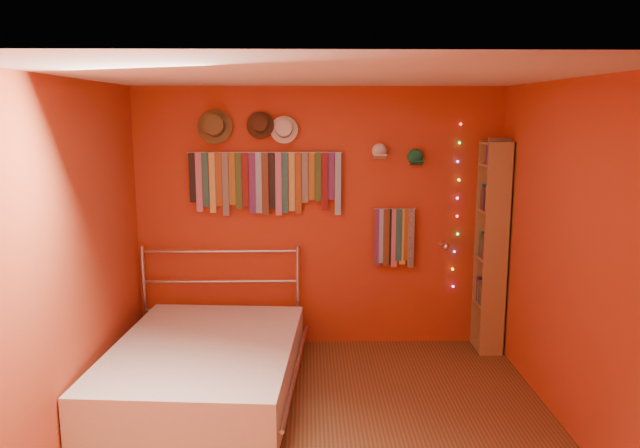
{
  "coord_description": "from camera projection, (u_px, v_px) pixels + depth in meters",
  "views": [
    {
      "loc": [
        -0.11,
        -4.16,
        2.27
      ],
      "look_at": [
        -0.01,
        0.9,
        1.35
      ],
      "focal_mm": 35.0,
      "sensor_mm": 36.0,
      "label": 1
    }
  ],
  "objects": [
    {
      "name": "reading_lamp",
      "position": [
        445.0,
        246.0,
        5.85
      ],
      "size": [
        0.07,
        0.28,
        0.08
      ],
      "color": "#BABBC0",
      "rests_on": "back_wall"
    },
    {
      "name": "ceiling",
      "position": [
        324.0,
        75.0,
        4.05
      ],
      "size": [
        3.5,
        3.5,
        0.02
      ],
      "primitive_type": "cube",
      "color": "white",
      "rests_on": "back_wall"
    },
    {
      "name": "right_wall",
      "position": [
        577.0,
        261.0,
        4.31
      ],
      "size": [
        0.02,
        3.5,
        2.5
      ],
      "primitive_type": "cube",
      "color": "maroon",
      "rests_on": "ground"
    },
    {
      "name": "bookshelf",
      "position": [
        496.0,
        246.0,
        5.86
      ],
      "size": [
        0.25,
        0.34,
        2.0
      ],
      "color": "#A27A49",
      "rests_on": "ground"
    },
    {
      "name": "tie_rack",
      "position": [
        265.0,
        180.0,
        5.86
      ],
      "size": [
        1.45,
        0.03,
        0.6
      ],
      "color": "#BABBC0",
      "rests_on": "back_wall"
    },
    {
      "name": "small_tie_rack",
      "position": [
        394.0,
        236.0,
        5.98
      ],
      "size": [
        0.4,
        0.03,
        0.58
      ],
      "color": "#BABBC0",
      "rests_on": "back_wall"
    },
    {
      "name": "fedora_white",
      "position": [
        284.0,
        129.0,
        5.75
      ],
      "size": [
        0.26,
        0.14,
        0.25
      ],
      "rotation": [
        1.36,
        0.0,
        0.0
      ],
      "color": "white",
      "rests_on": "back_wall"
    },
    {
      "name": "cap_white",
      "position": [
        379.0,
        151.0,
        5.84
      ],
      "size": [
        0.16,
        0.2,
        0.16
      ],
      "color": "white",
      "rests_on": "back_wall"
    },
    {
      "name": "ground",
      "position": [
        324.0,
        430.0,
        4.5
      ],
      "size": [
        3.5,
        3.5,
        0.0
      ],
      "primitive_type": "plane",
      "color": "brown",
      "rests_on": "ground"
    },
    {
      "name": "fedora_brown",
      "position": [
        260.0,
        124.0,
        5.74
      ],
      "size": [
        0.25,
        0.14,
        0.25
      ],
      "rotation": [
        1.36,
        0.0,
        0.0
      ],
      "color": "#402817",
      "rests_on": "back_wall"
    },
    {
      "name": "back_wall",
      "position": [
        319.0,
        219.0,
        6.0
      ],
      "size": [
        3.5,
        0.02,
        2.5
      ],
      "primitive_type": "cube",
      "color": "maroon",
      "rests_on": "ground"
    },
    {
      "name": "fedora_olive",
      "position": [
        214.0,
        126.0,
        5.72
      ],
      "size": [
        0.32,
        0.18,
        0.32
      ],
      "rotation": [
        1.36,
        0.0,
        0.0
      ],
      "color": "brown",
      "rests_on": "back_wall"
    },
    {
      "name": "cap_green",
      "position": [
        415.0,
        157.0,
        5.86
      ],
      "size": [
        0.17,
        0.21,
        0.17
      ],
      "color": "#186E44",
      "rests_on": "back_wall"
    },
    {
      "name": "left_wall",
      "position": [
        68.0,
        263.0,
        4.24
      ],
      "size": [
        0.02,
        3.5,
        2.5
      ],
      "primitive_type": "cube",
      "color": "maroon",
      "rests_on": "ground"
    },
    {
      "name": "fairy_lights",
      "position": [
        457.0,
        207.0,
        5.97
      ],
      "size": [
        0.06,
        0.02,
        1.6
      ],
      "color": "#FF3333",
      "rests_on": "back_wall"
    },
    {
      "name": "bed",
      "position": [
        205.0,
        367.0,
        5.03
      ],
      "size": [
        1.67,
        2.13,
        1.01
      ],
      "rotation": [
        0.0,
        0.0,
        -0.08
      ],
      "color": "#BABBC0",
      "rests_on": "ground"
    }
  ]
}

